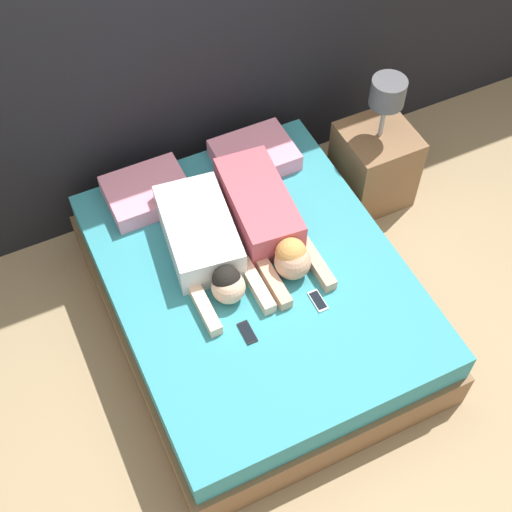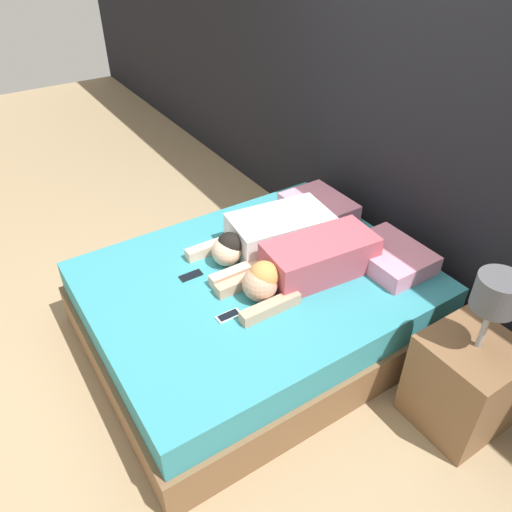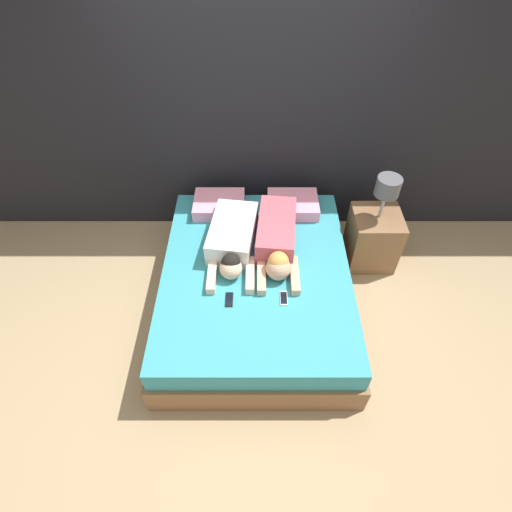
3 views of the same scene
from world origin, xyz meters
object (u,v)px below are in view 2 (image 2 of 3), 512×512
at_px(pillow_head_right, 390,256).
at_px(person_left, 269,234).
at_px(bed, 256,306).
at_px(pillow_head_left, 318,207).
at_px(person_right, 305,264).
at_px(cell_phone_left, 191,275).
at_px(cell_phone_right, 229,316).
at_px(nightstand, 465,378).

height_order(pillow_head_right, person_left, person_left).
distance_m(bed, pillow_head_right, 0.90).
height_order(bed, pillow_head_left, pillow_head_left).
distance_m(person_left, person_right, 0.39).
bearing_deg(pillow_head_right, cell_phone_left, -117.24).
xyz_separation_m(pillow_head_left, pillow_head_right, (0.71, 0.00, 0.00)).
relative_size(cell_phone_left, cell_phone_right, 1.00).
height_order(bed, cell_phone_left, cell_phone_left).
height_order(person_right, nightstand, nightstand).
xyz_separation_m(pillow_head_right, nightstand, (0.79, -0.20, -0.23)).
xyz_separation_m(cell_phone_left, cell_phone_right, (0.43, 0.01, 0.00)).
height_order(cell_phone_left, cell_phone_right, same).
xyz_separation_m(pillow_head_right, cell_phone_right, (-0.14, -1.09, -0.05)).
bearing_deg(person_left, bed, -48.72).
height_order(cell_phone_right, nightstand, nightstand).
bearing_deg(person_left, pillow_head_right, 43.51).
relative_size(bed, nightstand, 2.03).
height_order(person_left, cell_phone_left, person_left).
bearing_deg(pillow_head_right, bed, -114.91).
distance_m(pillow_head_left, pillow_head_right, 0.71).
distance_m(person_right, cell_phone_left, 0.70).
bearing_deg(cell_phone_right, pillow_head_right, 82.86).
bearing_deg(cell_phone_right, nightstand, 43.91).
bearing_deg(bed, nightstand, 26.41).
bearing_deg(pillow_head_left, cell_phone_right, -62.16).
distance_m(pillow_head_right, person_right, 0.57).
distance_m(pillow_head_left, person_left, 0.56).
bearing_deg(pillow_head_right, nightstand, -13.98).
bearing_deg(cell_phone_right, bed, 124.18).
bearing_deg(pillow_head_right, pillow_head_left, 180.00).
xyz_separation_m(person_right, cell_phone_right, (0.04, -0.56, -0.11)).
relative_size(pillow_head_left, person_left, 0.51).
bearing_deg(nightstand, pillow_head_right, 166.02).
distance_m(pillow_head_right, cell_phone_left, 1.24).
relative_size(person_left, cell_phone_left, 6.76).
height_order(pillow_head_left, person_right, person_right).
distance_m(bed, nightstand, 1.29).
bearing_deg(bed, person_left, 131.28).
xyz_separation_m(person_left, person_right, (0.39, -0.00, 0.01)).
height_order(pillow_head_right, cell_phone_right, pillow_head_right).
xyz_separation_m(pillow_head_right, person_left, (-0.56, -0.53, 0.04)).
xyz_separation_m(cell_phone_left, nightstand, (1.36, 0.91, -0.17)).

